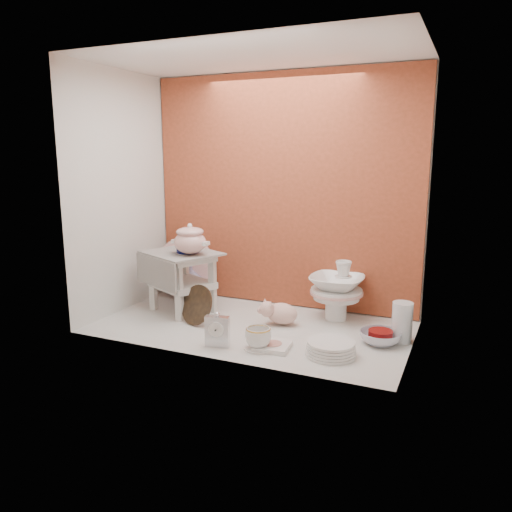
{
  "coord_description": "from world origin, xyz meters",
  "views": [
    {
      "loc": [
        1.15,
        -2.54,
        1.0
      ],
      "look_at": [
        0.02,
        0.02,
        0.42
      ],
      "focal_mm": 35.12,
      "sensor_mm": 36.0,
      "label": 1
    }
  ],
  "objects_px": {
    "crystal_bowl": "(380,338)",
    "gold_rim_teacup": "(258,337)",
    "floral_platter": "(185,268)",
    "blue_white_vase": "(190,282)",
    "step_stool": "(182,282)",
    "mantel_clock": "(217,330)",
    "porcelain_tower": "(337,290)",
    "soup_tureen": "(190,239)",
    "plush_pig": "(282,313)",
    "dinner_plate_stack": "(331,348)"
  },
  "relations": [
    {
      "from": "crystal_bowl",
      "to": "gold_rim_teacup",
      "type": "bearing_deg",
      "value": -149.65
    },
    {
      "from": "floral_platter",
      "to": "blue_white_vase",
      "type": "height_order",
      "value": "floral_platter"
    },
    {
      "from": "step_stool",
      "to": "crystal_bowl",
      "type": "height_order",
      "value": "step_stool"
    },
    {
      "from": "step_stool",
      "to": "floral_platter",
      "type": "xyz_separation_m",
      "value": [
        -0.15,
        0.28,
        0.02
      ]
    },
    {
      "from": "mantel_clock",
      "to": "gold_rim_teacup",
      "type": "height_order",
      "value": "mantel_clock"
    },
    {
      "from": "floral_platter",
      "to": "mantel_clock",
      "type": "relative_size",
      "value": 2.33
    },
    {
      "from": "floral_platter",
      "to": "porcelain_tower",
      "type": "distance_m",
      "value": 1.09
    },
    {
      "from": "soup_tureen",
      "to": "plush_pig",
      "type": "relative_size",
      "value": 0.99
    },
    {
      "from": "mantel_clock",
      "to": "plush_pig",
      "type": "bearing_deg",
      "value": 55.18
    },
    {
      "from": "step_stool",
      "to": "blue_white_vase",
      "type": "distance_m",
      "value": 0.26
    },
    {
      "from": "step_stool",
      "to": "dinner_plate_stack",
      "type": "distance_m",
      "value": 1.13
    },
    {
      "from": "soup_tureen",
      "to": "dinner_plate_stack",
      "type": "xyz_separation_m",
      "value": [
        0.97,
        -0.27,
        -0.45
      ]
    },
    {
      "from": "soup_tureen",
      "to": "blue_white_vase",
      "type": "xyz_separation_m",
      "value": [
        -0.19,
        0.29,
        -0.36
      ]
    },
    {
      "from": "soup_tureen",
      "to": "porcelain_tower",
      "type": "distance_m",
      "value": 0.94
    },
    {
      "from": "dinner_plate_stack",
      "to": "soup_tureen",
      "type": "bearing_deg",
      "value": 164.22
    },
    {
      "from": "soup_tureen",
      "to": "gold_rim_teacup",
      "type": "distance_m",
      "value": 0.81
    },
    {
      "from": "floral_platter",
      "to": "crystal_bowl",
      "type": "height_order",
      "value": "floral_platter"
    },
    {
      "from": "step_stool",
      "to": "crystal_bowl",
      "type": "relative_size",
      "value": 2.02
    },
    {
      "from": "blue_white_vase",
      "to": "gold_rim_teacup",
      "type": "bearing_deg",
      "value": -38.78
    },
    {
      "from": "floral_platter",
      "to": "crystal_bowl",
      "type": "distance_m",
      "value": 1.47
    },
    {
      "from": "porcelain_tower",
      "to": "plush_pig",
      "type": "bearing_deg",
      "value": -139.76
    },
    {
      "from": "step_stool",
      "to": "gold_rim_teacup",
      "type": "xyz_separation_m",
      "value": [
        0.7,
        -0.4,
        -0.13
      ]
    },
    {
      "from": "floral_platter",
      "to": "blue_white_vase",
      "type": "distance_m",
      "value": 0.11
    },
    {
      "from": "soup_tureen",
      "to": "gold_rim_teacup",
      "type": "height_order",
      "value": "soup_tureen"
    },
    {
      "from": "soup_tureen",
      "to": "floral_platter",
      "type": "relative_size",
      "value": 0.55
    },
    {
      "from": "dinner_plate_stack",
      "to": "porcelain_tower",
      "type": "relative_size",
      "value": 0.69
    },
    {
      "from": "soup_tureen",
      "to": "floral_platter",
      "type": "bearing_deg",
      "value": 126.73
    },
    {
      "from": "crystal_bowl",
      "to": "porcelain_tower",
      "type": "bearing_deg",
      "value": 137.23
    },
    {
      "from": "mantel_clock",
      "to": "plush_pig",
      "type": "height_order",
      "value": "mantel_clock"
    },
    {
      "from": "plush_pig",
      "to": "gold_rim_teacup",
      "type": "distance_m",
      "value": 0.4
    },
    {
      "from": "mantel_clock",
      "to": "dinner_plate_stack",
      "type": "relative_size",
      "value": 0.73
    },
    {
      "from": "floral_platter",
      "to": "mantel_clock",
      "type": "bearing_deg",
      "value": -48.74
    },
    {
      "from": "soup_tureen",
      "to": "porcelain_tower",
      "type": "height_order",
      "value": "soup_tureen"
    },
    {
      "from": "step_stool",
      "to": "mantel_clock",
      "type": "height_order",
      "value": "step_stool"
    },
    {
      "from": "mantel_clock",
      "to": "dinner_plate_stack",
      "type": "xyz_separation_m",
      "value": [
        0.58,
        0.12,
        -0.05
      ]
    },
    {
      "from": "blue_white_vase",
      "to": "dinner_plate_stack",
      "type": "height_order",
      "value": "blue_white_vase"
    },
    {
      "from": "gold_rim_teacup",
      "to": "soup_tureen",
      "type": "bearing_deg",
      "value": 150.13
    },
    {
      "from": "soup_tureen",
      "to": "plush_pig",
      "type": "bearing_deg",
      "value": 5.6
    },
    {
      "from": "floral_platter",
      "to": "crystal_bowl",
      "type": "bearing_deg",
      "value": -13.67
    },
    {
      "from": "blue_white_vase",
      "to": "porcelain_tower",
      "type": "relative_size",
      "value": 0.69
    },
    {
      "from": "soup_tureen",
      "to": "porcelain_tower",
      "type": "relative_size",
      "value": 0.64
    },
    {
      "from": "step_stool",
      "to": "floral_platter",
      "type": "relative_size",
      "value": 1.03
    },
    {
      "from": "mantel_clock",
      "to": "dinner_plate_stack",
      "type": "bearing_deg",
      "value": -0.23
    },
    {
      "from": "plush_pig",
      "to": "gold_rim_teacup",
      "type": "relative_size",
      "value": 1.76
    },
    {
      "from": "dinner_plate_stack",
      "to": "blue_white_vase",
      "type": "bearing_deg",
      "value": 154.05
    },
    {
      "from": "step_stool",
      "to": "plush_pig",
      "type": "xyz_separation_m",
      "value": [
        0.68,
        0.01,
        -0.12
      ]
    },
    {
      "from": "crystal_bowl",
      "to": "floral_platter",
      "type": "bearing_deg",
      "value": 166.33
    },
    {
      "from": "blue_white_vase",
      "to": "mantel_clock",
      "type": "height_order",
      "value": "blue_white_vase"
    },
    {
      "from": "mantel_clock",
      "to": "blue_white_vase",
      "type": "bearing_deg",
      "value": 117.79
    },
    {
      "from": "gold_rim_teacup",
      "to": "crystal_bowl",
      "type": "relative_size",
      "value": 0.62
    }
  ]
}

